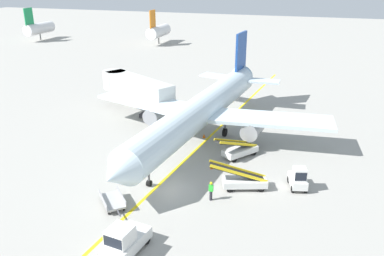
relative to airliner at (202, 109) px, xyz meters
The scene contains 15 objects.
ground_plane 12.50m from the airliner, 88.54° to the right, with size 300.00×300.00×0.00m, color #9E9B93.
taxi_line_yellow 7.81m from the airliner, 90.47° to the right, with size 0.30×80.00×0.01m, color yellow.
airliner is the anchor object (origin of this frame).
jet_bridge 12.93m from the airliner, 152.51° to the left, with size 12.41×8.53×4.85m.
pushback_tug 20.88m from the airliner, 87.71° to the right, with size 2.35×3.82×2.20m.
baggage_tug_near_wing 14.15m from the airliner, 36.56° to the right, with size 1.91×2.67×2.10m.
belt_loader_forward_hold 12.13m from the airliner, 55.70° to the right, with size 5.14×2.84×2.59m.
belt_loader_aft_hold 6.70m from the airliner, 35.44° to the right, with size 3.97×4.77×2.59m.
baggage_cart_loaded 16.33m from the airliner, 99.93° to the right, with size 3.15×3.30×0.94m.
ground_crew_marshaller 13.55m from the airliner, 70.14° to the right, with size 0.36×0.24×1.70m.
safety_cone_nose_left 3.21m from the airliner, 24.54° to the left, with size 0.36×0.36×0.44m, color orange.
safety_cone_nose_right 7.61m from the airliner, 137.44° to the right, with size 0.36×0.36×0.44m, color orange.
safety_cone_wingtip_left 8.29m from the airliner, 66.29° to the right, with size 0.36×0.36×0.44m, color orange.
distant_aircraft_far_left 81.72m from the airliner, 139.90° to the left, with size 3.00×10.10×8.80m.
distant_aircraft_mid_left 64.22m from the airliner, 116.99° to the left, with size 3.00×10.10×8.80m.
Camera 1 is at (11.62, -28.15, 17.66)m, focal length 37.33 mm.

